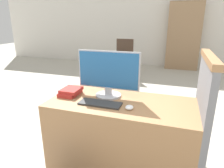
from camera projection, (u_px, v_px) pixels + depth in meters
wall_back at (166, 22)px, 6.20m from camera, size 12.00×0.06×2.80m
desk at (121, 135)px, 1.99m from camera, size 1.36×0.66×0.72m
carrel_divider at (200, 122)px, 1.74m from camera, size 0.07×0.76×1.19m
monitor at (108, 74)px, 1.95m from camera, size 0.62×0.26×0.46m
keyboard at (100, 103)px, 1.82m from camera, size 0.39×0.15×0.02m
mouse at (129, 107)px, 1.71m from camera, size 0.07×0.08×0.03m
book_stack at (71, 92)px, 2.04m from camera, size 0.18×0.24×0.07m
far_chair at (124, 57)px, 5.12m from camera, size 0.44×0.44×0.99m
bookshelf_far at (184, 36)px, 5.94m from camera, size 0.95×0.32×1.96m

